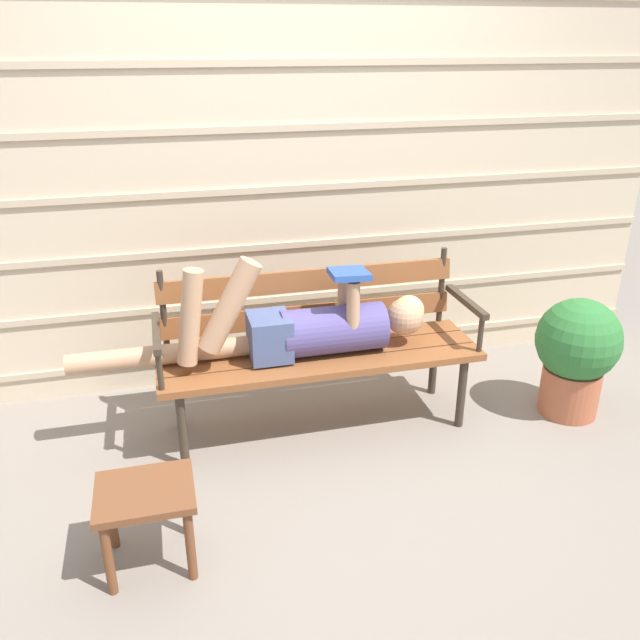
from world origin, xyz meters
name	(u,v)px	position (x,y,z in m)	size (l,w,h in m)	color
ground_plane	(324,434)	(0.00, 0.00, 0.00)	(12.00, 12.00, 0.00)	gray
house_siding	(289,158)	(0.00, 0.76, 1.29)	(4.52, 0.08, 2.57)	beige
park_bench	(317,339)	(0.00, 0.16, 0.47)	(1.62, 0.48, 0.85)	brown
reclining_person	(301,327)	(-0.09, 0.09, 0.58)	(1.76, 0.27, 0.56)	#514784
footstool	(146,505)	(-0.87, -0.69, 0.28)	(0.37, 0.31, 0.35)	brown
potted_plant	(576,352)	(1.35, -0.11, 0.37)	(0.44, 0.44, 0.66)	#AD5B3D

